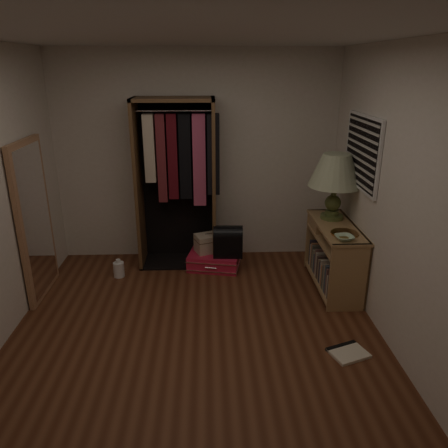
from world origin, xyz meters
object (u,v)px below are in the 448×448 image
at_px(table_lamp, 336,172).
at_px(white_jug, 119,269).
at_px(floor_mirror, 35,221).
at_px(console_bookshelf, 333,253).
at_px(black_bag, 228,240).
at_px(pink_suitcase, 214,260).
at_px(train_case, 209,243).
at_px(open_wardrobe, 179,170).

xyz_separation_m(table_lamp, white_jug, (-2.49, 0.12, -1.20)).
relative_size(floor_mirror, table_lamp, 2.18).
bearing_deg(console_bookshelf, black_bag, 159.17).
distance_m(pink_suitcase, train_case, 0.23).
height_order(train_case, white_jug, train_case).
bearing_deg(floor_mirror, console_bookshelf, 0.79).
bearing_deg(train_case, table_lamp, -37.13).
relative_size(console_bookshelf, floor_mirror, 0.66).
distance_m(floor_mirror, train_case, 2.02).
xyz_separation_m(floor_mirror, white_jug, (0.76, 0.35, -0.75)).
relative_size(console_bookshelf, pink_suitcase, 1.59).
relative_size(table_lamp, white_jug, 3.47).
bearing_deg(table_lamp, open_wardrobe, 162.78).
relative_size(console_bookshelf, open_wardrobe, 0.55).
bearing_deg(white_jug, console_bookshelf, -6.96).
distance_m(floor_mirror, table_lamp, 3.28).
xyz_separation_m(console_bookshelf, open_wardrobe, (-1.74, 0.72, 0.81)).
xyz_separation_m(black_bag, white_jug, (-1.32, -0.14, -0.29)).
bearing_deg(console_bookshelf, pink_suitcase, 159.03).
xyz_separation_m(open_wardrobe, table_lamp, (1.75, -0.54, 0.09)).
relative_size(open_wardrobe, train_case, 5.21).
bearing_deg(console_bookshelf, open_wardrobe, 157.43).
relative_size(train_case, black_bag, 1.02).
relative_size(pink_suitcase, white_jug, 3.14).
bearing_deg(pink_suitcase, open_wardrobe, 163.36).
height_order(open_wardrobe, train_case, open_wardrobe).
height_order(floor_mirror, table_lamp, floor_mirror).
relative_size(console_bookshelf, train_case, 2.85).
height_order(pink_suitcase, table_lamp, table_lamp).
distance_m(floor_mirror, white_jug, 1.12).
relative_size(pink_suitcase, table_lamp, 0.91).
distance_m(console_bookshelf, floor_mirror, 3.27).
bearing_deg(white_jug, open_wardrobe, 29.84).
distance_m(black_bag, white_jug, 1.35).
distance_m(console_bookshelf, pink_suitcase, 1.46).
xyz_separation_m(train_case, white_jug, (-1.08, -0.27, -0.21)).
height_order(table_lamp, white_jug, table_lamp).
relative_size(open_wardrobe, table_lamp, 2.63).
relative_size(console_bookshelf, white_jug, 4.99).
bearing_deg(open_wardrobe, pink_suitcase, -27.53).
xyz_separation_m(floor_mirror, pink_suitcase, (1.90, 0.56, -0.75)).
xyz_separation_m(open_wardrobe, floor_mirror, (-1.49, -0.77, -0.35)).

